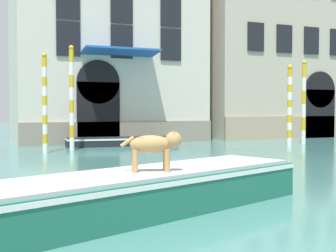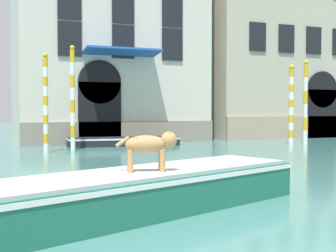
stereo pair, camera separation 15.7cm
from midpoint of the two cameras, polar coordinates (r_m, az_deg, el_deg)
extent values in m
cube|color=beige|center=(27.78, -7.17, 12.00)|extent=(10.34, 6.00, 13.19)
cube|color=gray|center=(24.46, -5.26, -0.79)|extent=(10.34, 0.16, 1.16)
cube|color=black|center=(24.09, -8.12, 1.55)|extent=(2.21, 0.14, 3.18)
cylinder|color=black|center=(24.13, -8.14, 5.33)|extent=(2.21, 0.14, 2.21)
cube|color=black|center=(24.04, -11.72, 10.36)|extent=(1.18, 0.10, 1.72)
cube|color=black|center=(24.68, -5.31, 10.17)|extent=(1.18, 0.10, 1.72)
cube|color=black|center=(25.61, 0.70, 9.89)|extent=(1.18, 0.10, 1.72)
cube|color=black|center=(24.37, -11.75, 14.56)|extent=(1.18, 0.10, 1.72)
cube|color=black|center=(25.00, -5.32, 14.28)|extent=(1.18, 0.10, 1.72)
cube|color=black|center=(25.91, 0.70, 13.85)|extent=(1.18, 0.10, 1.72)
cube|color=#1E4C99|center=(23.91, -5.39, 9.03)|extent=(3.86, 1.40, 0.29)
cube|color=#B2A893|center=(32.81, 12.64, 13.90)|extent=(10.10, 6.00, 17.08)
cube|color=tan|center=(29.68, 15.87, -0.15)|extent=(10.10, 0.16, 1.36)
cube|color=black|center=(30.72, 18.40, 1.43)|extent=(2.26, 0.14, 3.01)
cylinder|color=black|center=(30.75, 18.44, 4.24)|extent=(2.26, 0.14, 2.26)
cube|color=black|center=(28.22, 11.03, 10.64)|extent=(1.09, 0.10, 1.67)
cube|color=black|center=(29.36, 14.39, 10.28)|extent=(1.09, 0.10, 1.67)
cube|color=black|center=(30.58, 17.48, 9.91)|extent=(1.09, 0.10, 1.67)
cube|color=#1E6651|center=(7.97, -5.69, -8.62)|extent=(7.91, 4.28, 0.67)
cube|color=white|center=(7.93, -5.70, -6.65)|extent=(7.95, 4.32, 0.08)
cube|color=#B2B7BC|center=(7.91, -5.70, -6.00)|extent=(7.64, 4.08, 0.06)
cylinder|color=tan|center=(8.23, -0.31, -4.10)|extent=(0.10, 0.10, 0.39)
cylinder|color=tan|center=(8.02, -0.11, -4.26)|extent=(0.10, 0.10, 0.39)
cylinder|color=tan|center=(8.18, -4.15, -4.14)|extent=(0.10, 0.10, 0.39)
cylinder|color=tan|center=(7.97, -4.05, -4.31)|extent=(0.10, 0.10, 0.39)
ellipsoid|color=tan|center=(8.07, -2.15, -2.22)|extent=(0.78, 0.48, 0.31)
ellipsoid|color=#AD7042|center=(8.06, -2.92, -1.63)|extent=(0.36, 0.29, 0.11)
sphere|color=tan|center=(8.11, 0.65, -1.71)|extent=(0.29, 0.29, 0.29)
cone|color=#AD7042|center=(8.19, 0.57, -0.91)|extent=(0.09, 0.09, 0.12)
cone|color=#AD7042|center=(8.03, 0.73, -0.97)|extent=(0.09, 0.09, 0.12)
cylinder|color=tan|center=(8.04, -4.98, -1.92)|extent=(0.27, 0.13, 0.21)
cube|color=black|center=(23.10, -5.27, -1.89)|extent=(5.50, 1.92, 0.41)
cube|color=white|center=(23.09, -5.27, -1.53)|extent=(5.53, 1.95, 0.08)
cube|color=#9EA3A8|center=(23.10, -5.27, -1.94)|extent=(3.05, 1.34, 0.37)
cylinder|color=white|center=(19.90, -14.42, -2.63)|extent=(0.20, 0.20, 0.39)
cylinder|color=gold|center=(19.87, -14.43, -1.50)|extent=(0.20, 0.20, 0.39)
cylinder|color=white|center=(19.85, -14.44, -0.38)|extent=(0.20, 0.20, 0.39)
cylinder|color=gold|center=(19.84, -14.46, 0.75)|extent=(0.20, 0.20, 0.39)
cylinder|color=white|center=(19.83, -14.47, 1.88)|extent=(0.20, 0.20, 0.39)
cylinder|color=gold|center=(19.84, -14.48, 3.01)|extent=(0.20, 0.20, 0.39)
cylinder|color=white|center=(19.85, -14.49, 4.14)|extent=(0.20, 0.20, 0.39)
cylinder|color=gold|center=(19.87, -14.50, 5.27)|extent=(0.20, 0.20, 0.39)
cylinder|color=white|center=(19.89, -14.51, 6.39)|extent=(0.20, 0.20, 0.39)
cylinder|color=gold|center=(19.92, -14.52, 7.52)|extent=(0.20, 0.20, 0.39)
sphere|color=gold|center=(19.95, -14.53, 8.33)|extent=(0.21, 0.21, 0.21)
cylinder|color=white|center=(20.91, -11.30, -2.16)|extent=(0.20, 0.20, 0.55)
cylinder|color=gold|center=(20.88, -11.31, -0.66)|extent=(0.20, 0.20, 0.55)
cylinder|color=white|center=(20.86, -11.32, 0.85)|extent=(0.20, 0.20, 0.55)
cylinder|color=gold|center=(20.85, -11.33, 2.35)|extent=(0.20, 0.20, 0.55)
cylinder|color=white|center=(20.86, -11.35, 3.86)|extent=(0.20, 0.20, 0.55)
cylinder|color=gold|center=(20.89, -11.36, 5.36)|extent=(0.20, 0.20, 0.55)
cylinder|color=white|center=(20.92, -11.37, 6.86)|extent=(0.20, 0.20, 0.55)
cylinder|color=gold|center=(20.98, -11.38, 8.35)|extent=(0.20, 0.20, 0.55)
sphere|color=gold|center=(21.02, -11.39, 9.34)|extent=(0.21, 0.21, 0.21)
cylinder|color=white|center=(24.10, 14.93, -1.83)|extent=(0.24, 0.24, 0.38)
cylinder|color=gold|center=(24.07, 14.94, -0.93)|extent=(0.24, 0.24, 0.38)
cylinder|color=white|center=(24.06, 14.95, -0.03)|extent=(0.24, 0.24, 0.38)
cylinder|color=gold|center=(24.05, 14.96, 0.86)|extent=(0.24, 0.24, 0.38)
cylinder|color=white|center=(24.04, 14.96, 1.76)|extent=(0.24, 0.24, 0.38)
cylinder|color=gold|center=(24.04, 14.97, 2.66)|extent=(0.24, 0.24, 0.38)
cylinder|color=white|center=(24.05, 14.98, 3.56)|extent=(0.24, 0.24, 0.38)
cylinder|color=gold|center=(24.06, 14.99, 4.46)|extent=(0.24, 0.24, 0.38)
cylinder|color=white|center=(24.08, 15.00, 5.36)|extent=(0.24, 0.24, 0.38)
cylinder|color=gold|center=(24.11, 15.01, 6.25)|extent=(0.24, 0.24, 0.38)
sphere|color=gold|center=(24.13, 15.01, 6.96)|extent=(0.25, 0.25, 0.25)
cylinder|color=white|center=(25.39, 16.55, -1.30)|extent=(0.21, 0.21, 0.69)
cylinder|color=gold|center=(25.36, 16.56, 0.25)|extent=(0.21, 0.21, 0.69)
cylinder|color=white|center=(25.35, 16.58, 1.81)|extent=(0.21, 0.21, 0.69)
cylinder|color=gold|center=(25.35, 16.60, 3.36)|extent=(0.21, 0.21, 0.69)
cylinder|color=white|center=(25.38, 16.61, 4.91)|extent=(0.21, 0.21, 0.69)
cylinder|color=gold|center=(25.42, 16.63, 6.46)|extent=(0.21, 0.21, 0.69)
sphere|color=gold|center=(25.46, 16.64, 7.45)|extent=(0.22, 0.22, 0.22)
camera|label=1|loc=(0.08, -89.73, 0.01)|focal=50.00mm
camera|label=2|loc=(0.08, 90.27, -0.01)|focal=50.00mm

